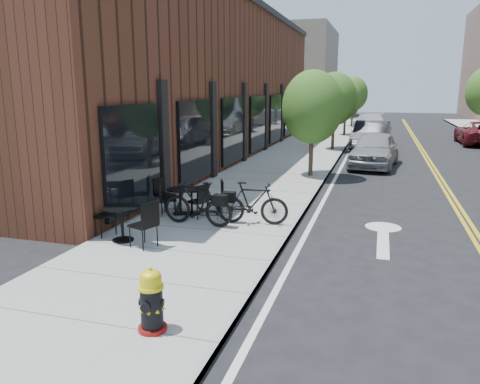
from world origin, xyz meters
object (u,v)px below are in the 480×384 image
(fire_hydrant, at_px, (151,301))
(parked_car_c, at_px, (370,126))
(bicycle_right, at_px, (252,203))
(parked_car_a, at_px, (374,149))
(bicycle_left, at_px, (198,203))
(bistro_set_b, at_px, (192,198))
(parked_car_far, at_px, (480,133))
(bistro_set_a, at_px, (122,219))
(bistro_set_c, at_px, (180,197))
(parked_car_b, at_px, (371,137))

(fire_hydrant, height_order, parked_car_c, parked_car_c)
(bicycle_right, relative_size, parked_car_a, 0.39)
(parked_car_c, bearing_deg, bicycle_left, -99.96)
(bistro_set_b, distance_m, parked_car_far, 22.20)
(fire_hydrant, height_order, parked_car_far, parked_car_far)
(bicycle_left, relative_size, bistro_set_b, 1.09)
(bistro_set_a, relative_size, parked_car_far, 0.37)
(bistro_set_b, xyz_separation_m, parked_car_a, (4.31, 9.71, 0.19))
(bicycle_left, bearing_deg, parked_car_a, 164.33)
(bicycle_right, xyz_separation_m, parked_car_c, (2.08, 21.94, 0.19))
(bistro_set_b, bearing_deg, parked_car_c, 55.22)
(fire_hydrant, bearing_deg, bistro_set_c, 98.91)
(bicycle_left, relative_size, bistro_set_c, 1.08)
(fire_hydrant, xyz_separation_m, bicycle_left, (-1.24, 4.76, 0.11))
(bicycle_right, distance_m, bistro_set_b, 1.77)
(bistro_set_a, relative_size, parked_car_b, 0.38)
(bistro_set_c, xyz_separation_m, parked_car_a, (4.60, 9.76, 0.19))
(bistro_set_b, bearing_deg, bicycle_right, -38.17)
(bistro_set_c, height_order, parked_car_a, parked_car_a)
(fire_hydrant, height_order, bistro_set_b, fire_hydrant)
(parked_car_a, xyz_separation_m, parked_car_b, (-0.25, 4.91, 0.05))
(fire_hydrant, xyz_separation_m, bistro_set_c, (-2.04, 5.57, 0.01))
(parked_car_c, bearing_deg, bistro_set_c, -102.33)
(parked_car_c, relative_size, parked_car_far, 1.14)
(bicycle_left, height_order, parked_car_a, parked_car_a)
(bistro_set_a, bearing_deg, fire_hydrant, -33.76)
(parked_car_b, bearing_deg, bistro_set_a, -100.96)
(bicycle_right, xyz_separation_m, parked_car_a, (2.59, 10.12, 0.11))
(bistro_set_a, distance_m, parked_car_b, 17.65)
(bicycle_right, relative_size, parked_car_b, 0.35)
(bistro_set_b, distance_m, parked_car_c, 21.87)
(bistro_set_c, xyz_separation_m, parked_car_b, (4.35, 14.67, 0.25))
(fire_hydrant, bearing_deg, bistro_set_a, 114.76)
(bicycle_right, relative_size, bistro_set_b, 1.06)
(bistro_set_a, bearing_deg, bicycle_left, 75.02)
(fire_hydrant, relative_size, parked_car_c, 0.16)
(parked_car_a, height_order, parked_car_far, parked_car_a)
(bistro_set_c, distance_m, parked_car_c, 21.97)
(bicycle_right, bearing_deg, parked_car_a, -21.56)
(bistro_set_c, relative_size, parked_car_b, 0.33)
(fire_hydrant, height_order, bicycle_left, bicycle_left)
(parked_car_c, bearing_deg, bistro_set_b, -101.61)
(bicycle_left, height_order, bicycle_right, bicycle_left)
(parked_car_b, bearing_deg, fire_hydrant, -92.22)
(bicycle_right, distance_m, bistro_set_c, 2.04)
(bistro_set_a, height_order, bistro_set_b, bistro_set_a)
(bicycle_right, height_order, parked_car_far, parked_car_far)
(bistro_set_a, height_order, parked_car_c, parked_car_c)
(bistro_set_b, xyz_separation_m, parked_car_b, (4.06, 14.62, 0.25))
(parked_car_b, bearing_deg, parked_car_c, 96.46)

